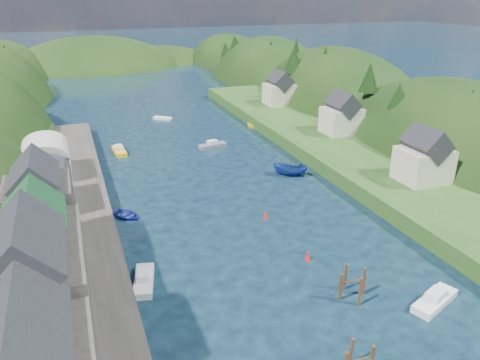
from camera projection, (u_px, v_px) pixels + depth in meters
name	position (u px, v px, depth m)	size (l,w,h in m)	color
ground	(199.00, 158.00, 87.32)	(600.00, 600.00, 0.00)	black
hillside_right	(335.00, 135.00, 126.33)	(36.00, 245.56, 48.00)	black
far_hills	(123.00, 89.00, 199.24)	(103.00, 68.00, 44.00)	black
hill_trees	(176.00, 84.00, 95.83)	(89.52, 149.45, 12.63)	black
quay_left	(67.00, 257.00, 53.20)	(12.00, 110.00, 2.00)	#2D2B28
quayside_buildings	(36.00, 281.00, 38.45)	(8.00, 35.84, 12.90)	#2D2B28
boat_sheds	(45.00, 169.00, 67.39)	(7.00, 21.00, 7.50)	#2D2D30
terrace_right	(344.00, 153.00, 86.27)	(16.00, 120.00, 2.40)	#234719
right_bank_cottages	(336.00, 116.00, 92.69)	(9.00, 59.24, 8.41)	beige
piling_cluster_far	(352.00, 286.00, 47.54)	(3.32, 3.08, 3.79)	#382314
channel_buoy_near	(308.00, 256.00, 54.40)	(0.70, 0.70, 1.10)	red
channel_buoy_far	(265.00, 215.00, 64.22)	(0.70, 0.70, 1.10)	red
moored_boats	(245.00, 233.00, 59.33)	(36.81, 100.86, 2.22)	silver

